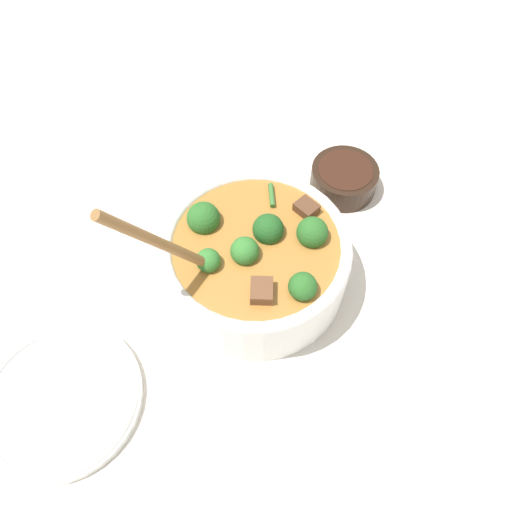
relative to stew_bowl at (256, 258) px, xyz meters
name	(u,v)px	position (x,y,z in m)	size (l,w,h in m)	color
ground_plane	(256,279)	(0.00, 0.00, -0.06)	(4.00, 4.00, 0.00)	silver
stew_bowl	(256,258)	(0.00, 0.00, 0.00)	(0.28, 0.25, 0.26)	white
condiment_bowl	(344,178)	(-0.22, -0.01, -0.03)	(0.10, 0.10, 0.04)	black
empty_plate	(61,398)	(0.28, -0.07, -0.05)	(0.20, 0.20, 0.02)	white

